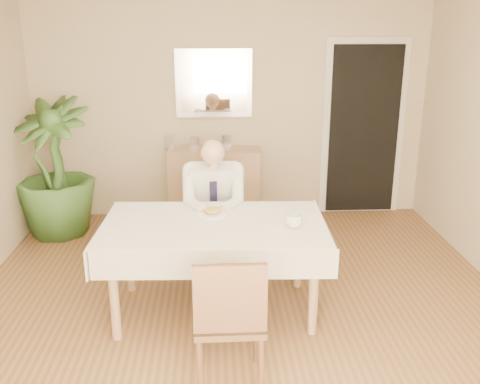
{
  "coord_description": "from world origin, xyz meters",
  "views": [
    {
      "loc": [
        -0.2,
        -3.61,
        2.23
      ],
      "look_at": [
        0.0,
        0.35,
        0.95
      ],
      "focal_mm": 40.0,
      "sensor_mm": 36.0,
      "label": 1
    }
  ],
  "objects_px": {
    "dining_table": "(214,233)",
    "chair_far": "(214,217)",
    "chair_near": "(230,316)",
    "coffee_mug": "(294,221)",
    "potted_palm": "(54,168)",
    "sideboard": "(215,184)",
    "seated_man": "(214,205)"
  },
  "relations": [
    {
      "from": "chair_far",
      "to": "chair_near",
      "type": "relative_size",
      "value": 0.92
    },
    {
      "from": "dining_table",
      "to": "potted_palm",
      "type": "bearing_deg",
      "value": 136.46
    },
    {
      "from": "chair_near",
      "to": "sideboard",
      "type": "bearing_deg",
      "value": 90.75
    },
    {
      "from": "dining_table",
      "to": "potted_palm",
      "type": "xyz_separation_m",
      "value": [
        -1.68,
        1.72,
        0.07
      ]
    },
    {
      "from": "coffee_mug",
      "to": "chair_near",
      "type": "bearing_deg",
      "value": -120.98
    },
    {
      "from": "dining_table",
      "to": "seated_man",
      "type": "relative_size",
      "value": 1.41
    },
    {
      "from": "seated_man",
      "to": "potted_palm",
      "type": "distance_m",
      "value": 2.03
    },
    {
      "from": "chair_far",
      "to": "sideboard",
      "type": "xyz_separation_m",
      "value": [
        0.02,
        1.24,
        -0.05
      ]
    },
    {
      "from": "coffee_mug",
      "to": "potted_palm",
      "type": "xyz_separation_m",
      "value": [
        -2.28,
        1.84,
        -0.06
      ]
    },
    {
      "from": "dining_table",
      "to": "chair_near",
      "type": "bearing_deg",
      "value": -82.47
    },
    {
      "from": "chair_far",
      "to": "sideboard",
      "type": "bearing_deg",
      "value": 87.31
    },
    {
      "from": "chair_far",
      "to": "potted_palm",
      "type": "distance_m",
      "value": 1.9
    },
    {
      "from": "chair_near",
      "to": "sideboard",
      "type": "distance_m",
      "value": 3.08
    },
    {
      "from": "coffee_mug",
      "to": "sideboard",
      "type": "bearing_deg",
      "value": 104.57
    },
    {
      "from": "chair_near",
      "to": "seated_man",
      "type": "bearing_deg",
      "value": 92.76
    },
    {
      "from": "dining_table",
      "to": "chair_far",
      "type": "xyz_separation_m",
      "value": [
        -0.0,
        0.88,
        -0.2
      ]
    },
    {
      "from": "chair_near",
      "to": "coffee_mug",
      "type": "xyz_separation_m",
      "value": [
        0.51,
        0.85,
        0.29
      ]
    },
    {
      "from": "chair_near",
      "to": "potted_palm",
      "type": "height_order",
      "value": "potted_palm"
    },
    {
      "from": "chair_far",
      "to": "coffee_mug",
      "type": "bearing_deg",
      "value": -60.64
    },
    {
      "from": "potted_palm",
      "to": "coffee_mug",
      "type": "bearing_deg",
      "value": -38.87
    },
    {
      "from": "sideboard",
      "to": "potted_palm",
      "type": "bearing_deg",
      "value": -161.96
    },
    {
      "from": "sideboard",
      "to": "potted_palm",
      "type": "height_order",
      "value": "potted_palm"
    },
    {
      "from": "chair_near",
      "to": "seated_man",
      "type": "xyz_separation_m",
      "value": [
        -0.09,
        1.56,
        0.18
      ]
    },
    {
      "from": "sideboard",
      "to": "chair_near",
      "type": "bearing_deg",
      "value": -83.59
    },
    {
      "from": "chair_near",
      "to": "seated_man",
      "type": "distance_m",
      "value": 1.57
    },
    {
      "from": "chair_far",
      "to": "chair_near",
      "type": "xyz_separation_m",
      "value": [
        0.09,
        -1.84,
        0.05
      ]
    },
    {
      "from": "dining_table",
      "to": "sideboard",
      "type": "bearing_deg",
      "value": 91.62
    },
    {
      "from": "potted_palm",
      "to": "dining_table",
      "type": "bearing_deg",
      "value": -45.68
    },
    {
      "from": "chair_far",
      "to": "coffee_mug",
      "type": "height_order",
      "value": "coffee_mug"
    },
    {
      "from": "chair_near",
      "to": "chair_far",
      "type": "bearing_deg",
      "value": 92.24
    },
    {
      "from": "dining_table",
      "to": "seated_man",
      "type": "height_order",
      "value": "seated_man"
    },
    {
      "from": "chair_far",
      "to": "seated_man",
      "type": "bearing_deg",
      "value": -91.8
    }
  ]
}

